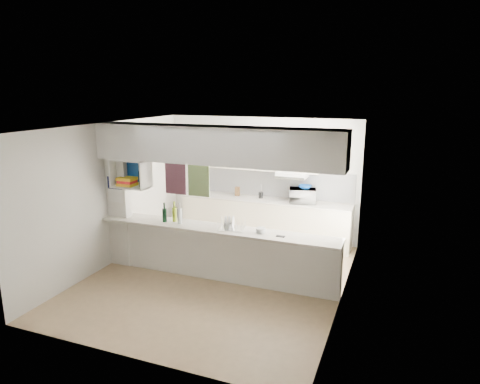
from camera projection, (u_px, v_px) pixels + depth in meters
The scene contains 16 objects.
floor at pixel (216, 278), 7.33m from camera, with size 4.80×4.80×0.00m, color #967A57.
ceiling at pixel (214, 126), 6.73m from camera, with size 4.80×4.80×0.00m, color white.
wall_back at pixel (261, 178), 9.21m from camera, with size 4.20×4.20×0.00m, color silver.
wall_left at pixel (110, 195), 7.76m from camera, with size 4.80×4.80×0.00m, color silver.
wall_right at pixel (345, 219), 6.30m from camera, with size 4.80×4.80×0.00m, color silver.
servery_partition at pixel (205, 183), 7.01m from camera, with size 4.20×0.50×2.60m.
cubby_shelf at pixel (131, 175), 7.43m from camera, with size 0.65×0.35×0.50m.
kitchen_run at pixel (264, 203), 9.02m from camera, with size 3.60×0.63×2.24m.
microwave at pixel (303, 196), 8.64m from camera, with size 0.53×0.36×0.29m, color white.
bowl at pixel (305, 187), 8.61m from camera, with size 0.27×0.27×0.07m, color #0D3E91.
dish_rack at pixel (231, 224), 7.03m from camera, with size 0.48×0.39×0.23m.
cup at pixel (228, 226), 6.98m from camera, with size 0.12×0.12×0.10m, color white.
wine_bottles at pixel (173, 215), 7.36m from camera, with size 0.38×0.16×0.38m.
plastic_tubs at pixel (262, 231), 6.85m from camera, with size 0.50×0.18×0.08m.
utensil_jar at pixel (261, 195), 9.03m from camera, with size 0.09×0.09×0.13m, color black.
knife_block at pixel (237, 191), 9.23m from camera, with size 0.10×0.08×0.19m, color brown.
Camera 1 is at (2.82, -6.18, 3.16)m, focal length 32.00 mm.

